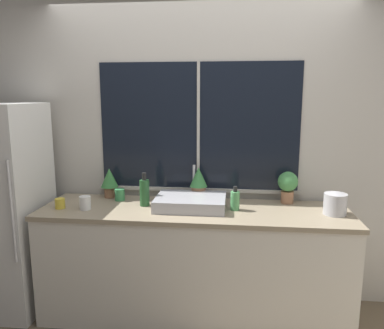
# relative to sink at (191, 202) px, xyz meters

# --- Properties ---
(wall_back) EXTENTS (8.00, 0.09, 2.70)m
(wall_back) POSITION_rel_sink_xyz_m (0.03, 0.36, 0.41)
(wall_back) COLOR #BCB7AD
(wall_back) RESTS_ON ground_plane
(wall_left) EXTENTS (0.06, 7.00, 2.70)m
(wall_left) POSITION_rel_sink_xyz_m (-2.25, 1.15, 0.41)
(wall_left) COLOR #BCB7AD
(wall_left) RESTS_ON ground_plane
(counter) EXTENTS (2.39, 0.66, 0.89)m
(counter) POSITION_rel_sink_xyz_m (0.03, -0.03, -0.49)
(counter) COLOR silver
(counter) RESTS_ON ground_plane
(sink) EXTENTS (0.54, 0.46, 0.30)m
(sink) POSITION_rel_sink_xyz_m (0.00, 0.00, 0.00)
(sink) COLOR #ADADB2
(sink) RESTS_ON counter
(potted_plant_left) EXTENTS (0.15, 0.15, 0.25)m
(potted_plant_left) POSITION_rel_sink_xyz_m (-0.73, 0.22, 0.10)
(potted_plant_left) COLOR #9E6B4C
(potted_plant_left) RESTS_ON counter
(potted_plant_center) EXTENTS (0.15, 0.15, 0.28)m
(potted_plant_center) POSITION_rel_sink_xyz_m (0.04, 0.22, 0.11)
(potted_plant_center) COLOR #9E6B4C
(potted_plant_center) RESTS_ON counter
(potted_plant_right) EXTENTS (0.16, 0.16, 0.26)m
(potted_plant_right) POSITION_rel_sink_xyz_m (0.77, 0.22, 0.11)
(potted_plant_right) COLOR #9E6B4C
(potted_plant_right) RESTS_ON counter
(soap_bottle) EXTENTS (0.07, 0.07, 0.19)m
(soap_bottle) POSITION_rel_sink_xyz_m (0.34, -0.02, 0.03)
(soap_bottle) COLOR #519E5B
(soap_bottle) RESTS_ON counter
(bottle_tall) EXTENTS (0.08, 0.08, 0.27)m
(bottle_tall) POSITION_rel_sink_xyz_m (-0.37, 0.01, 0.07)
(bottle_tall) COLOR #235128
(bottle_tall) RESTS_ON counter
(mug_yellow) EXTENTS (0.08, 0.08, 0.08)m
(mug_yellow) POSITION_rel_sink_xyz_m (-1.01, -0.14, -0.01)
(mug_yellow) COLOR gold
(mug_yellow) RESTS_ON counter
(mug_white) EXTENTS (0.09, 0.09, 0.10)m
(mug_white) POSITION_rel_sink_xyz_m (-0.80, -0.14, 0.01)
(mug_white) COLOR white
(mug_white) RESTS_ON counter
(mug_green) EXTENTS (0.08, 0.08, 0.10)m
(mug_green) POSITION_rel_sink_xyz_m (-0.61, 0.13, 0.00)
(mug_green) COLOR #38844C
(mug_green) RESTS_ON counter
(kettle) EXTENTS (0.17, 0.17, 0.18)m
(kettle) POSITION_rel_sink_xyz_m (1.08, -0.05, 0.04)
(kettle) COLOR #B2B2B7
(kettle) RESTS_ON counter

